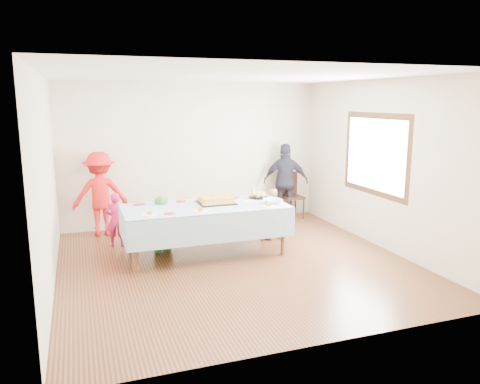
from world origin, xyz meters
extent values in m
plane|color=#452313|center=(0.00, 0.00, 0.00)|extent=(5.00, 5.00, 0.00)
cube|color=beige|center=(0.00, 2.50, 1.35)|extent=(5.00, 0.04, 2.70)
cube|color=beige|center=(0.00, -2.50, 1.35)|extent=(5.00, 0.04, 2.70)
cube|color=beige|center=(-2.50, 0.00, 1.35)|extent=(0.04, 5.00, 2.70)
cube|color=beige|center=(2.50, 0.00, 1.35)|extent=(0.04, 5.00, 2.70)
cube|color=white|center=(0.00, 0.00, 2.70)|extent=(5.00, 5.00, 0.04)
cube|color=#472B16|center=(2.47, 0.20, 1.50)|extent=(0.03, 1.75, 1.35)
cylinder|color=brown|center=(-1.43, 0.12, 0.36)|extent=(0.06, 0.06, 0.73)
cylinder|color=brown|center=(0.81, 0.12, 0.36)|extent=(0.06, 0.06, 0.73)
cylinder|color=brown|center=(-1.43, 0.96, 0.36)|extent=(0.06, 0.06, 0.73)
cylinder|color=brown|center=(0.81, 0.96, 0.36)|extent=(0.06, 0.06, 0.73)
cube|color=brown|center=(-0.31, 0.54, 0.75)|extent=(2.40, 1.00, 0.04)
cube|color=white|center=(-0.31, 0.54, 0.78)|extent=(2.50, 1.10, 0.01)
cube|color=black|center=(-0.10, 0.63, 0.79)|extent=(0.56, 0.43, 0.02)
cube|color=#F0C45B|center=(-0.10, 0.63, 0.83)|extent=(0.48, 0.36, 0.07)
cube|color=#A67026|center=(-0.10, 0.63, 0.87)|extent=(0.48, 0.36, 0.01)
cylinder|color=black|center=(0.67, 0.81, 0.79)|extent=(0.33, 0.33, 0.02)
sphere|color=tan|center=(0.76, 0.81, 0.84)|extent=(0.08, 0.08, 0.08)
sphere|color=tan|center=(0.71, 0.89, 0.84)|extent=(0.08, 0.08, 0.08)
sphere|color=tan|center=(0.63, 0.89, 0.84)|extent=(0.08, 0.08, 0.08)
sphere|color=tan|center=(0.58, 0.81, 0.84)|extent=(0.08, 0.08, 0.08)
sphere|color=tan|center=(0.63, 0.74, 0.84)|extent=(0.08, 0.08, 0.08)
sphere|color=tan|center=(0.71, 0.74, 0.84)|extent=(0.08, 0.08, 0.08)
sphere|color=tan|center=(0.67, 0.81, 0.84)|extent=(0.08, 0.08, 0.08)
imported|color=silver|center=(0.73, 0.34, 0.82)|extent=(0.29, 0.29, 0.07)
cone|color=white|center=(0.65, 0.99, 0.87)|extent=(0.11, 0.11, 0.19)
cylinder|color=red|center=(-1.25, 0.94, 0.79)|extent=(0.19, 0.19, 0.01)
cylinder|color=red|center=(-0.60, 0.95, 0.79)|extent=(0.16, 0.16, 0.01)
cylinder|color=red|center=(-0.32, 0.88, 0.79)|extent=(0.18, 0.18, 0.01)
cylinder|color=red|center=(0.29, 0.94, 0.79)|extent=(0.19, 0.19, 0.01)
cylinder|color=red|center=(-0.92, 0.20, 0.79)|extent=(0.16, 0.16, 0.01)
cylinder|color=white|center=(-1.21, 0.20, 0.79)|extent=(0.22, 0.22, 0.01)
cylinder|color=white|center=(-0.48, 0.18, 0.79)|extent=(0.23, 0.23, 0.01)
cylinder|color=white|center=(0.58, 0.14, 0.79)|extent=(0.23, 0.23, 0.01)
cylinder|color=black|center=(1.80, 2.02, 0.20)|extent=(0.03, 0.03, 0.41)
cylinder|color=black|center=(2.14, 2.04, 0.20)|extent=(0.03, 0.03, 0.41)
cylinder|color=black|center=(1.79, 2.36, 0.20)|extent=(0.03, 0.03, 0.41)
cylinder|color=black|center=(2.13, 2.38, 0.20)|extent=(0.03, 0.03, 0.41)
cube|color=black|center=(1.96, 2.20, 0.43)|extent=(0.42, 0.42, 0.05)
cube|color=black|center=(1.96, 2.38, 0.68)|extent=(0.40, 0.06, 0.47)
imported|color=#C71856|center=(-1.59, 1.42, 0.45)|extent=(0.37, 0.28, 0.90)
imported|color=#28782D|center=(-0.92, 0.90, 0.45)|extent=(0.48, 0.35, 0.90)
imported|color=tan|center=(0.97, 0.96, 0.44)|extent=(0.45, 0.36, 0.89)
imported|color=red|center=(-1.77, 2.20, 0.74)|extent=(0.97, 0.57, 1.49)
imported|color=#292838|center=(1.81, 2.20, 0.76)|extent=(0.97, 0.68, 1.53)
camera|label=1|loc=(-2.11, -6.24, 2.38)|focal=35.00mm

